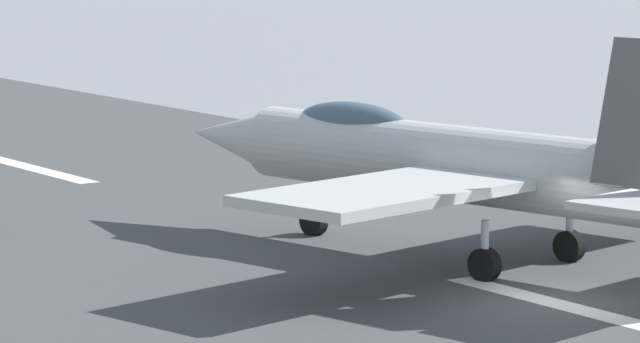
{
  "coord_description": "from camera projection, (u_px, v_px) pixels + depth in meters",
  "views": [
    {
      "loc": [
        -28.83,
        25.93,
        8.29
      ],
      "look_at": [
        6.54,
        1.52,
        2.2
      ],
      "focal_mm": 103.9,
      "sensor_mm": 36.0,
      "label": 1
    }
  ],
  "objects": [
    {
      "name": "ground_plane",
      "position": [
        554.0,
        304.0,
        39.24
      ],
      "size": [
        400.0,
        400.0,
        0.0
      ],
      "primitive_type": "plane",
      "color": "gray"
    },
    {
      "name": "runway_strip",
      "position": [
        554.0,
        304.0,
        39.22
      ],
      "size": [
        240.0,
        26.0,
        0.02
      ],
      "color": "#424546",
      "rests_on": "ground"
    },
    {
      "name": "marker_cone_far",
      "position": [
        357.0,
        139.0,
        65.17
      ],
      "size": [
        0.44,
        0.44,
        0.55
      ],
      "primitive_type": "cone",
      "color": "orange",
      "rests_on": "ground"
    },
    {
      "name": "fighter_jet",
      "position": [
        468.0,
        162.0,
        43.66
      ],
      "size": [
        18.18,
        14.99,
        5.58
      ],
      "color": "#B3B7B3",
      "rests_on": "ground"
    },
    {
      "name": "marker_cone_mid",
      "position": [
        632.0,
        187.0,
        53.95
      ],
      "size": [
        0.44,
        0.44,
        0.55
      ],
      "primitive_type": "cone",
      "color": "orange",
      "rests_on": "ground"
    }
  ]
}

